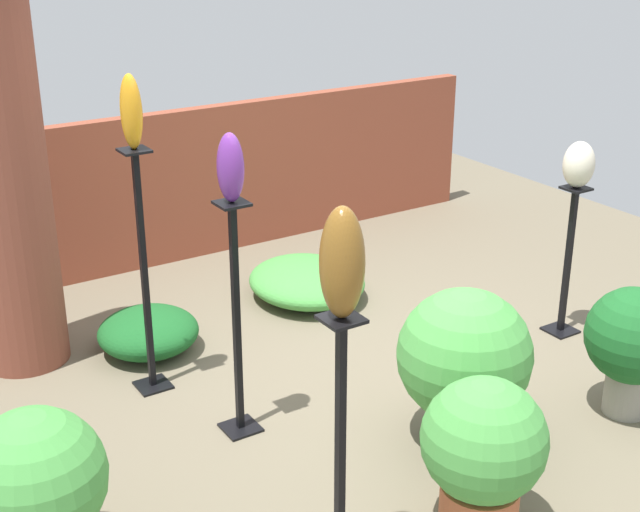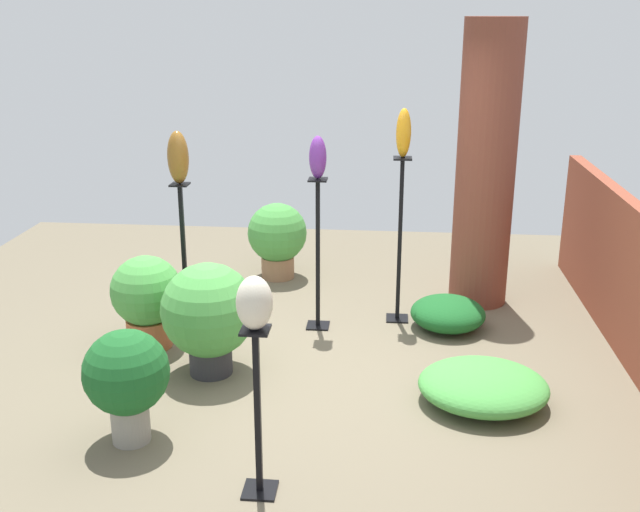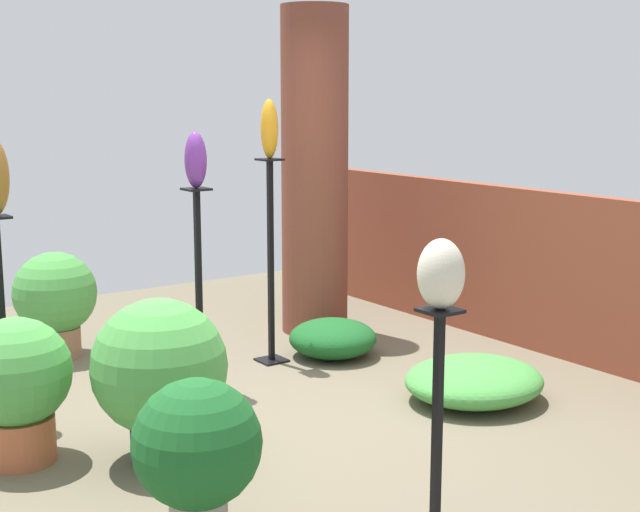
# 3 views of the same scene
# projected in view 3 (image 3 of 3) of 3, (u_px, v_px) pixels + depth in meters

# --- Properties ---
(ground_plane) EXTENTS (8.00, 8.00, 0.00)m
(ground_plane) POSITION_uv_depth(u_px,v_px,m) (263.00, 427.00, 5.32)
(ground_plane) COLOR #6B604C
(brick_wall_back) EXTENTS (5.60, 0.12, 1.24)m
(brick_wall_back) POSITION_uv_depth(u_px,v_px,m) (558.00, 275.00, 6.69)
(brick_wall_back) COLOR brown
(brick_wall_back) RESTS_ON ground
(brick_pillar) EXTENTS (0.55, 0.55, 2.66)m
(brick_pillar) POSITION_uv_depth(u_px,v_px,m) (315.00, 172.00, 7.29)
(brick_pillar) COLOR brown
(brick_pillar) RESTS_ON ground
(pedestal_ivory) EXTENTS (0.20, 0.20, 1.05)m
(pedestal_ivory) POSITION_uv_depth(u_px,v_px,m) (437.00, 435.00, 3.93)
(pedestal_ivory) COLOR black
(pedestal_ivory) RESTS_ON ground
(pedestal_amber) EXTENTS (0.20, 0.20, 1.51)m
(pedestal_amber) POSITION_uv_depth(u_px,v_px,m) (271.00, 269.00, 6.51)
(pedestal_amber) COLOR black
(pedestal_amber) RESTS_ON ground
(pedestal_violet) EXTENTS (0.20, 0.20, 1.36)m
(pedestal_violet) POSITION_uv_depth(u_px,v_px,m) (199.00, 297.00, 5.93)
(pedestal_violet) COLOR black
(pedestal_violet) RESTS_ON ground
(pedestal_bronze) EXTENTS (0.20, 0.20, 1.25)m
(pedestal_bronze) POSITION_uv_depth(u_px,v_px,m) (3.00, 327.00, 5.36)
(pedestal_bronze) COLOR black
(pedestal_bronze) RESTS_ON ground
(art_vase_ivory) EXTENTS (0.21, 0.20, 0.31)m
(art_vase_ivory) POSITION_uv_depth(u_px,v_px,m) (441.00, 274.00, 3.80)
(art_vase_ivory) COLOR beige
(art_vase_ivory) RESTS_ON pedestal_ivory
(art_vase_amber) EXTENTS (0.12, 0.13, 0.42)m
(art_vase_amber) POSITION_uv_depth(u_px,v_px,m) (269.00, 129.00, 6.33)
(art_vase_amber) COLOR orange
(art_vase_amber) RESTS_ON pedestal_amber
(art_vase_violet) EXTENTS (0.14, 0.15, 0.36)m
(art_vase_violet) POSITION_uv_depth(u_px,v_px,m) (196.00, 160.00, 5.77)
(art_vase_violet) COLOR #6B2D8C
(art_vase_violet) RESTS_ON pedestal_violet
(potted_plant_back_center) EXTENTS (0.59, 0.59, 0.80)m
(potted_plant_back_center) POSITION_uv_depth(u_px,v_px,m) (17.00, 382.00, 4.75)
(potted_plant_back_center) COLOR #B25B38
(potted_plant_back_center) RESTS_ON ground
(potted_plant_mid_left) EXTENTS (0.56, 0.56, 0.78)m
(potted_plant_mid_left) POSITION_uv_depth(u_px,v_px,m) (197.00, 451.00, 3.77)
(potted_plant_mid_left) COLOR gray
(potted_plant_mid_left) RESTS_ON ground
(potted_plant_mid_right) EXTENTS (0.62, 0.62, 0.81)m
(potted_plant_mid_right) POSITION_uv_depth(u_px,v_px,m) (55.00, 298.00, 6.67)
(potted_plant_mid_right) COLOR #936B4C
(potted_plant_mid_right) RESTS_ON ground
(potted_plant_front_left) EXTENTS (0.73, 0.73, 0.90)m
(potted_plant_front_left) POSITION_uv_depth(u_px,v_px,m) (159.00, 371.00, 4.75)
(potted_plant_front_left) COLOR #2D2D33
(potted_plant_front_left) RESTS_ON ground
(foliage_bed_east) EXTENTS (0.84, 0.94, 0.27)m
(foliage_bed_east) POSITION_uv_depth(u_px,v_px,m) (474.00, 381.00, 5.76)
(foliage_bed_east) COLOR #479942
(foliage_bed_east) RESTS_ON ground
(foliage_bed_west) EXTENTS (0.67, 0.66, 0.28)m
(foliage_bed_west) POSITION_uv_depth(u_px,v_px,m) (333.00, 338.00, 6.73)
(foliage_bed_west) COLOR #195923
(foliage_bed_west) RESTS_ON ground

